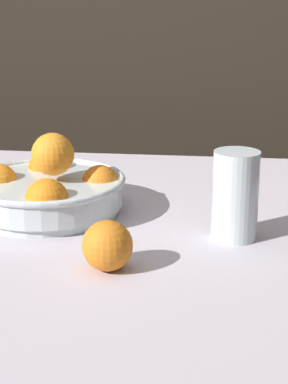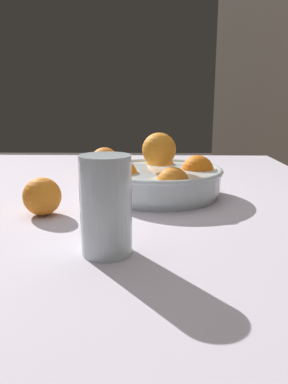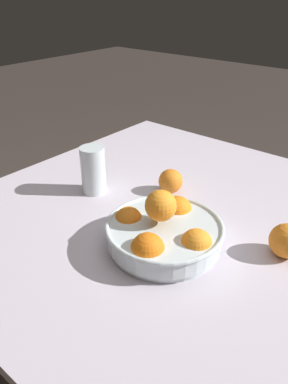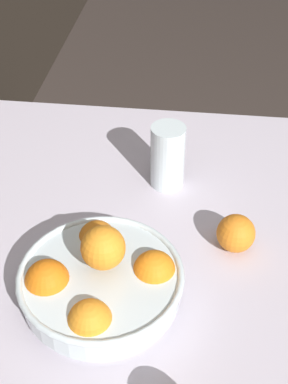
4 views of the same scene
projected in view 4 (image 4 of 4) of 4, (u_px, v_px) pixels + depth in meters
The scene contains 4 objects.
dining_table at pixel (177, 327), 0.99m from camera, with size 1.29×1.16×0.76m.
fruit_bowl at pixel (101, 280), 0.93m from camera, with size 0.29×0.29×0.15m.
juice_glass at pixel (168, 159), 1.16m from camera, with size 0.08×0.08×0.15m.
orange_loose_near_bowl at pixel (236, 233), 1.03m from camera, with size 0.08×0.08×0.08m, color orange.
Camera 4 is at (-0.60, -0.01, 1.52)m, focal length 50.00 mm.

